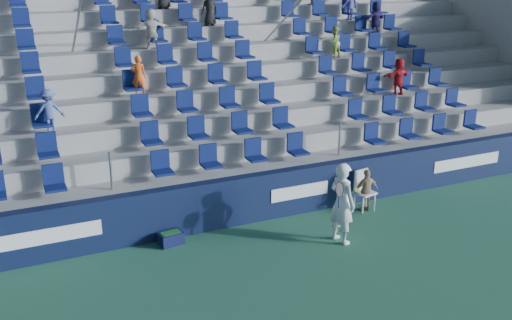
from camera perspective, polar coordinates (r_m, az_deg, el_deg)
The scene contains 7 objects.
ground at distance 11.62m, azimuth 4.98°, elevation -12.18°, with size 70.00×70.00×0.00m, color #2C6748.
sponsor_wall at distance 13.87m, azimuth -1.35°, elevation -4.00°, with size 24.00×0.32×1.20m.
grandstand at distance 18.00m, azimuth -7.87°, elevation 6.29°, with size 24.00×8.17×6.63m.
tennis_player at distance 12.94m, azimuth 8.60°, elevation -4.26°, with size 0.70×0.77×1.90m.
line_judge_chair at distance 14.94m, azimuth 10.65°, elevation -2.67°, with size 0.53×0.54×1.04m.
line_judge at distance 14.83m, azimuth 10.99°, elevation -2.99°, with size 0.65×0.27×1.12m, color tan.
ball_bin at distance 13.13m, azimuth -8.49°, elevation -7.70°, with size 0.57×0.42×0.30m.
Camera 1 is at (-5.03, -8.62, 5.94)m, focal length 40.00 mm.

